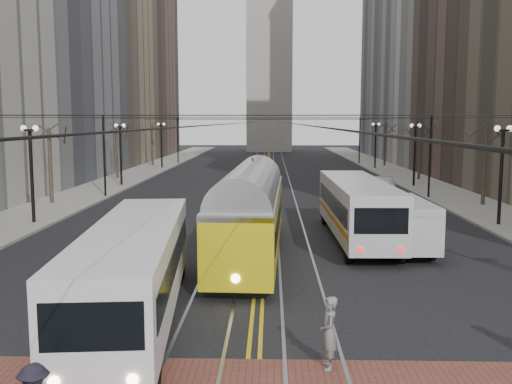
# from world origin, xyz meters

# --- Properties ---
(ground) EXTENTS (260.00, 260.00, 0.00)m
(ground) POSITION_xyz_m (0.00, 0.00, 0.00)
(ground) COLOR black
(ground) RESTS_ON ground
(sidewalk_left) EXTENTS (5.00, 140.00, 0.15)m
(sidewalk_left) POSITION_xyz_m (-15.00, 45.00, 0.07)
(sidewalk_left) COLOR gray
(sidewalk_left) RESTS_ON ground
(sidewalk_right) EXTENTS (5.00, 140.00, 0.15)m
(sidewalk_right) POSITION_xyz_m (15.00, 45.00, 0.07)
(sidewalk_right) COLOR gray
(sidewalk_right) RESTS_ON ground
(streetcar_rails) EXTENTS (4.80, 130.00, 0.02)m
(streetcar_rails) POSITION_xyz_m (0.00, 45.00, 0.00)
(streetcar_rails) COLOR gray
(streetcar_rails) RESTS_ON ground
(centre_lines) EXTENTS (0.42, 130.00, 0.01)m
(centre_lines) POSITION_xyz_m (0.00, 45.00, 0.01)
(centre_lines) COLOR gold
(centre_lines) RESTS_ON ground
(building_left_mid) EXTENTS (16.00, 20.00, 34.00)m
(building_left_mid) POSITION_xyz_m (-25.50, 46.00, 17.00)
(building_left_mid) COLOR slate
(building_left_mid) RESTS_ON ground
(building_left_far) EXTENTS (16.00, 20.00, 40.00)m
(building_left_far) POSITION_xyz_m (-25.50, 86.00, 20.00)
(building_left_far) COLOR brown
(building_left_far) RESTS_ON ground
(building_right_far) EXTENTS (16.00, 20.00, 40.00)m
(building_right_far) POSITION_xyz_m (25.50, 86.00, 20.00)
(building_right_far) COLOR slate
(building_right_far) RESTS_ON ground
(lamp_posts) EXTENTS (27.60, 57.20, 5.60)m
(lamp_posts) POSITION_xyz_m (-0.00, 28.75, 2.80)
(lamp_posts) COLOR black
(lamp_posts) RESTS_ON ground
(street_trees) EXTENTS (31.68, 53.28, 5.60)m
(street_trees) POSITION_xyz_m (0.00, 35.25, 2.80)
(street_trees) COLOR #382D23
(street_trees) RESTS_ON ground
(trolley_wires) EXTENTS (25.96, 120.00, 6.60)m
(trolley_wires) POSITION_xyz_m (0.00, 34.83, 3.77)
(trolley_wires) COLOR black
(trolley_wires) RESTS_ON ground
(transit_bus) EXTENTS (3.56, 12.08, 2.98)m
(transit_bus) POSITION_xyz_m (-3.74, 1.86, 1.49)
(transit_bus) COLOR silver
(transit_bus) RESTS_ON ground
(streetcar) EXTENTS (3.05, 13.88, 3.25)m
(streetcar) POSITION_xyz_m (-0.50, 10.33, 1.63)
(streetcar) COLOR gold
(streetcar) RESTS_ON ground
(rear_bus) EXTENTS (2.79, 11.95, 3.11)m
(rear_bus) POSITION_xyz_m (4.84, 13.91, 1.55)
(rear_bus) COLOR silver
(rear_bus) RESTS_ON ground
(cargo_van) EXTENTS (2.23, 5.60, 2.46)m
(cargo_van) POSITION_xyz_m (6.62, 11.37, 1.23)
(cargo_van) COLOR silver
(cargo_van) RESTS_ON ground
(sedan_grey) EXTENTS (2.50, 5.02, 1.64)m
(sedan_grey) POSITION_xyz_m (6.01, 33.19, 0.82)
(sedan_grey) COLOR #43454B
(sedan_grey) RESTS_ON ground
(sedan_silver) EXTENTS (2.20, 5.08, 1.63)m
(sedan_silver) POSITION_xyz_m (9.41, 30.83, 0.81)
(sedan_silver) COLOR #ADB0B5
(sedan_silver) RESTS_ON ground
(pedestrian_b) EXTENTS (0.44, 0.67, 1.83)m
(pedestrian_b) POSITION_xyz_m (1.88, -1.50, 0.93)
(pedestrian_b) COLOR slate
(pedestrian_b) RESTS_ON crosswalk_band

